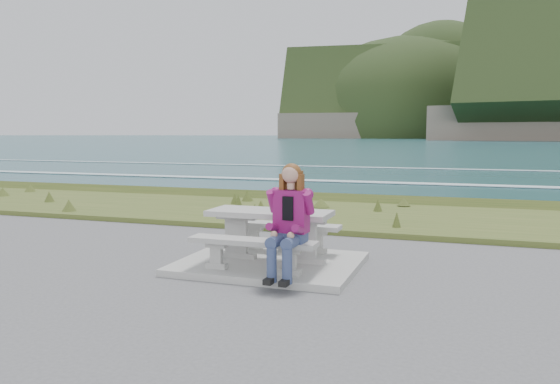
{
  "coord_description": "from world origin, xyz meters",
  "views": [
    {
      "loc": [
        2.73,
        -7.48,
        1.98
      ],
      "look_at": [
        -0.25,
        1.2,
        0.99
      ],
      "focal_mm": 35.0,
      "sensor_mm": 36.0,
      "label": 1
    }
  ],
  "objects_px": {
    "bench_landward": "(252,246)",
    "seated_woman": "(287,236)",
    "bench_seaward": "(285,229)",
    "picnic_table": "(270,222)"
  },
  "relations": [
    {
      "from": "bench_landward",
      "to": "bench_seaward",
      "type": "xyz_separation_m",
      "value": [
        0.0,
        1.4,
        0.0
      ]
    },
    {
      "from": "picnic_table",
      "to": "seated_woman",
      "type": "xyz_separation_m",
      "value": [
        0.54,
        -0.84,
        -0.03
      ]
    },
    {
      "from": "bench_landward",
      "to": "seated_woman",
      "type": "xyz_separation_m",
      "value": [
        0.54,
        -0.14,
        0.2
      ]
    },
    {
      "from": "bench_landward",
      "to": "seated_woman",
      "type": "relative_size",
      "value": 1.21
    },
    {
      "from": "bench_seaward",
      "to": "picnic_table",
      "type": "bearing_deg",
      "value": -90.0
    },
    {
      "from": "bench_landward",
      "to": "bench_seaward",
      "type": "height_order",
      "value": "same"
    },
    {
      "from": "bench_seaward",
      "to": "seated_woman",
      "type": "xyz_separation_m",
      "value": [
        0.54,
        -1.54,
        0.2
      ]
    },
    {
      "from": "bench_landward",
      "to": "picnic_table",
      "type": "bearing_deg",
      "value": 90.0
    },
    {
      "from": "picnic_table",
      "to": "seated_woman",
      "type": "bearing_deg",
      "value": -57.13
    },
    {
      "from": "bench_landward",
      "to": "seated_woman",
      "type": "height_order",
      "value": "seated_woman"
    }
  ]
}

